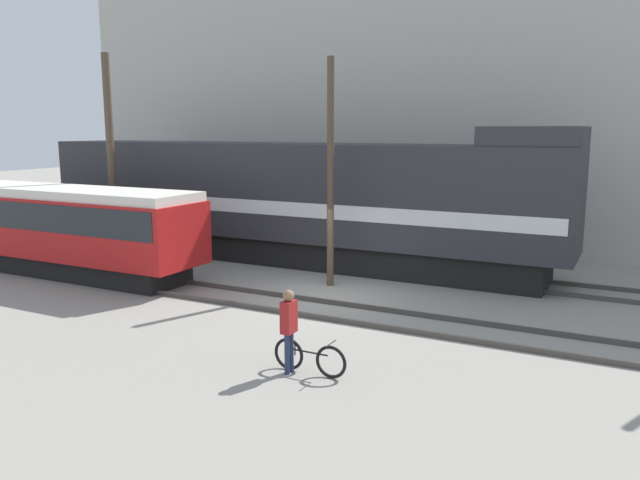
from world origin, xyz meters
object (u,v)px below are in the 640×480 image
freight_locomotive (290,200)px  utility_pole_center (330,174)px  person (289,322)px  bicycle (310,358)px  streetcar (70,226)px  utility_pole_left (111,158)px

freight_locomotive → utility_pole_center: bearing=-41.6°
utility_pole_center → person: bearing=-70.2°
bicycle → person: bearing=-159.8°
freight_locomotive → streetcar: freight_locomotive is taller
bicycle → utility_pole_left: bearing=150.8°
person → utility_pole_left: (-11.81, 6.96, 2.79)m
utility_pole_left → bicycle: bearing=-29.2°
streetcar → freight_locomotive: bearing=44.5°
streetcar → utility_pole_center: (8.59, 2.72, 1.86)m
freight_locomotive → streetcar: size_ratio=2.07×
freight_locomotive → utility_pole_center: size_ratio=2.89×
bicycle → utility_pole_center: bearing=113.1°
bicycle → utility_pole_center: 8.08m
person → freight_locomotive: bearing=119.9°
bicycle → utility_pole_left: utility_pole_left is taller
freight_locomotive → bicycle: bearing=-58.0°
utility_pole_left → utility_pole_center: 9.31m
bicycle → person: person is taller
person → utility_pole_center: bearing=109.8°
person → utility_pole_left: size_ratio=0.23×
streetcar → bicycle: size_ratio=5.98×
utility_pole_left → utility_pole_center: bearing=0.0°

